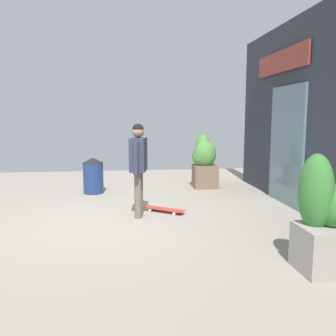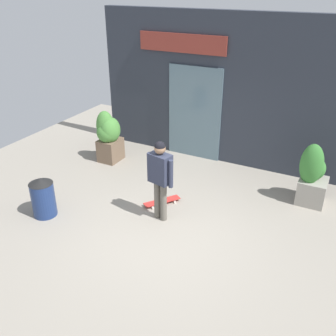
% 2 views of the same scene
% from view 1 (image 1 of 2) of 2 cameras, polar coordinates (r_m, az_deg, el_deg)
% --- Properties ---
extents(ground_plane, '(12.00, 12.00, 0.00)m').
position_cam_1_polar(ground_plane, '(6.23, -7.40, -8.56)').
color(ground_plane, gray).
extents(building_facade, '(7.18, 0.31, 3.70)m').
position_cam_1_polar(building_facade, '(6.92, 22.95, 7.98)').
color(building_facade, '#2D333D').
rests_on(building_facade, ground_plane).
extents(skateboarder, '(0.60, 0.34, 1.67)m').
position_cam_1_polar(skateboarder, '(6.32, -4.76, 1.22)').
color(skateboarder, '#666056').
rests_on(skateboarder, ground_plane).
extents(skateboard, '(0.63, 0.76, 0.08)m').
position_cam_1_polar(skateboard, '(6.76, -0.61, -6.60)').
color(skateboard, red).
rests_on(skateboard, ground_plane).
extents(planter_box_left, '(0.61, 0.62, 1.37)m').
position_cam_1_polar(planter_box_left, '(4.53, 23.60, -7.49)').
color(planter_box_left, gray).
rests_on(planter_box_left, ground_plane).
extents(planter_box_right, '(0.62, 0.63, 1.36)m').
position_cam_1_polar(planter_box_right, '(9.03, 5.74, 1.36)').
color(planter_box_right, brown).
rests_on(planter_box_right, ground_plane).
extents(trash_bin, '(0.48, 0.48, 0.84)m').
position_cam_1_polar(trash_bin, '(8.56, -11.86, -1.17)').
color(trash_bin, navy).
rests_on(trash_bin, ground_plane).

